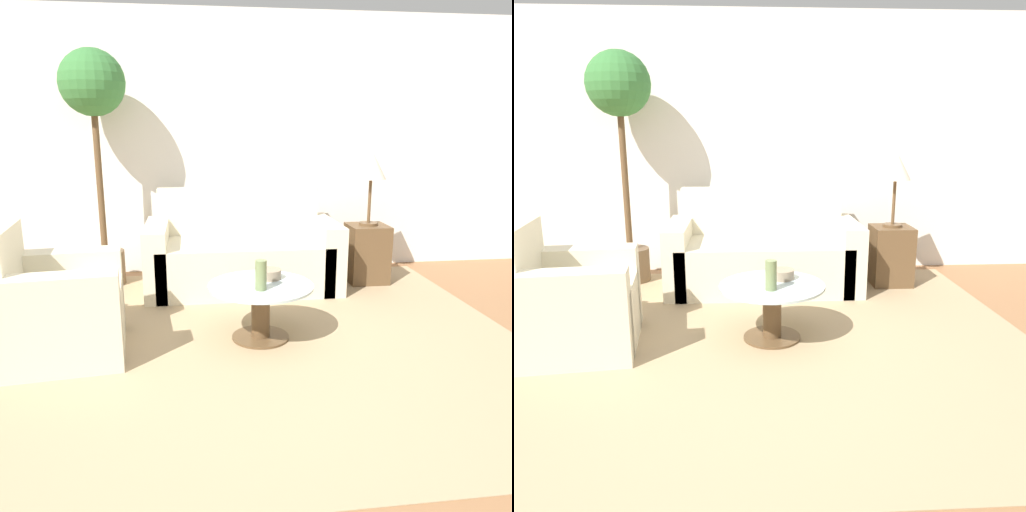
% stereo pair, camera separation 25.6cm
% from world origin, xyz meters
% --- Properties ---
extents(ground_plane, '(14.00, 14.00, 0.00)m').
position_xyz_m(ground_plane, '(0.00, 0.00, 0.00)').
color(ground_plane, '#8E603D').
extents(wall_back, '(10.00, 0.06, 2.60)m').
position_xyz_m(wall_back, '(0.00, 2.63, 1.30)').
color(wall_back, white).
rests_on(wall_back, ground_plane).
extents(rug, '(3.72, 3.42, 0.01)m').
position_xyz_m(rug, '(0.13, 0.72, 0.00)').
color(rug, tan).
rests_on(rug, ground_plane).
extents(sofa_main, '(1.76, 0.90, 0.91)m').
position_xyz_m(sofa_main, '(0.13, 2.01, 0.30)').
color(sofa_main, beige).
rests_on(sofa_main, ground_plane).
extents(armchair, '(0.91, 0.93, 0.87)m').
position_xyz_m(armchair, '(-1.29, 0.66, 0.30)').
color(armchair, beige).
rests_on(armchair, ground_plane).
extents(coffee_table, '(0.75, 0.75, 0.41)m').
position_xyz_m(coffee_table, '(0.13, 0.72, 0.26)').
color(coffee_table, brown).
rests_on(coffee_table, ground_plane).
extents(side_table, '(0.37, 0.37, 0.57)m').
position_xyz_m(side_table, '(1.35, 1.96, 0.28)').
color(side_table, brown).
rests_on(side_table, ground_plane).
extents(table_lamp, '(0.28, 0.28, 0.70)m').
position_xyz_m(table_lamp, '(1.35, 1.96, 1.11)').
color(table_lamp, brown).
rests_on(table_lamp, side_table).
extents(potted_plant, '(0.58, 0.58, 2.16)m').
position_xyz_m(potted_plant, '(-1.17, 2.20, 1.55)').
color(potted_plant, brown).
rests_on(potted_plant, ground_plane).
extents(vase, '(0.08, 0.08, 0.21)m').
position_xyz_m(vase, '(0.12, 0.60, 0.51)').
color(vase, '#6B7A4C').
rests_on(vase, coffee_table).
extents(bowl, '(0.18, 0.18, 0.07)m').
position_xyz_m(bowl, '(0.21, 0.85, 0.44)').
color(bowl, gray).
rests_on(bowl, coffee_table).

